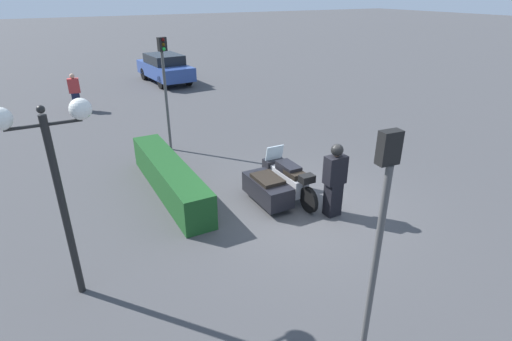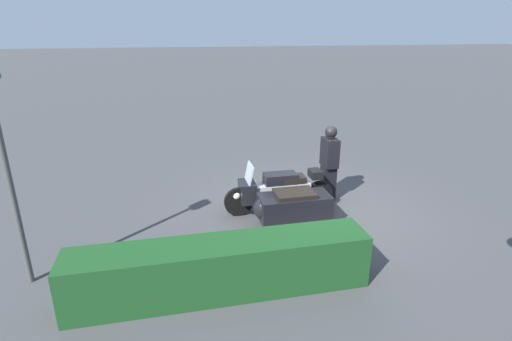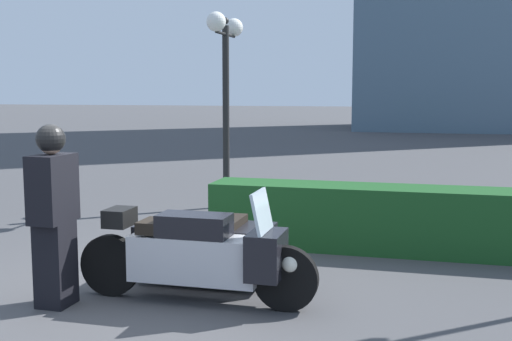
# 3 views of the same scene
# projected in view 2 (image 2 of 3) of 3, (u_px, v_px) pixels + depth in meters

# --- Properties ---
(ground_plane) EXTENTS (160.00, 160.00, 0.00)m
(ground_plane) POSITION_uv_depth(u_px,v_px,m) (314.00, 208.00, 8.99)
(ground_plane) COLOR #424244
(police_motorcycle) EXTENTS (2.46, 1.26, 1.15)m
(police_motorcycle) POSITION_uv_depth(u_px,v_px,m) (284.00, 199.00, 8.35)
(police_motorcycle) COLOR black
(police_motorcycle) RESTS_ON ground
(officer_rider) EXTENTS (0.30, 0.49, 1.78)m
(officer_rider) POSITION_uv_depth(u_px,v_px,m) (329.00, 161.00, 9.19)
(officer_rider) COLOR black
(officer_rider) RESTS_ON ground
(hedge_bush_curbside) EXTENTS (4.53, 0.74, 0.85)m
(hedge_bush_curbside) POSITION_uv_depth(u_px,v_px,m) (221.00, 268.00, 6.02)
(hedge_bush_curbside) COLOR #19471E
(hedge_bush_curbside) RESTS_ON ground
(traffic_light_near) EXTENTS (0.22, 0.29, 3.57)m
(traffic_light_near) POSITION_uv_depth(u_px,v_px,m) (3.00, 141.00, 5.64)
(traffic_light_near) COLOR #4C4C4C
(traffic_light_near) RESTS_ON ground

